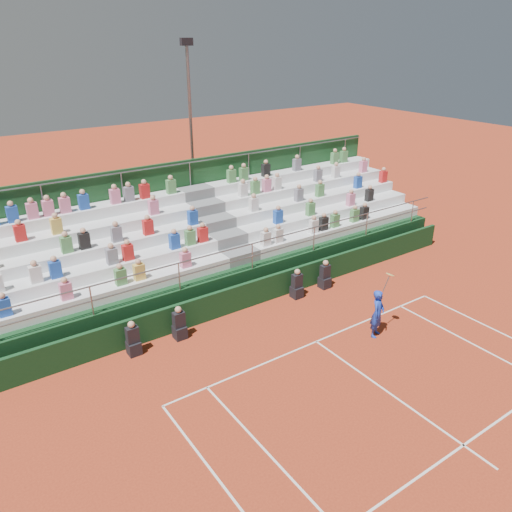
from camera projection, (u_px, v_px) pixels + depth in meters
ground at (316, 342)px, 16.37m from camera, size 90.00×90.00×0.00m
courtside_wall at (261, 291)px, 18.57m from camera, size 20.00×0.15×1.00m
line_officials at (241, 305)px, 17.65m from camera, size 8.37×0.40×1.19m
grandstand at (216, 248)px, 20.76m from camera, size 20.00×5.20×4.40m
tennis_player at (378, 313)px, 16.39m from camera, size 0.89×0.62×2.22m
floodlight_mast at (191, 121)px, 25.05m from camera, size 0.60×0.25×9.09m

